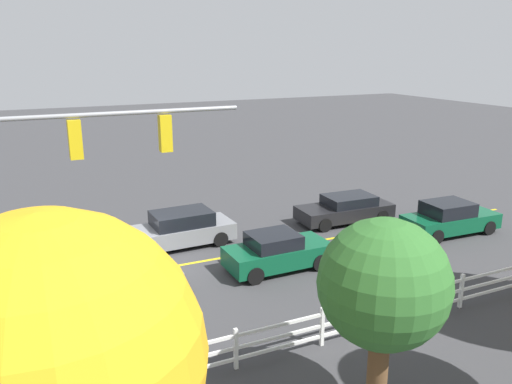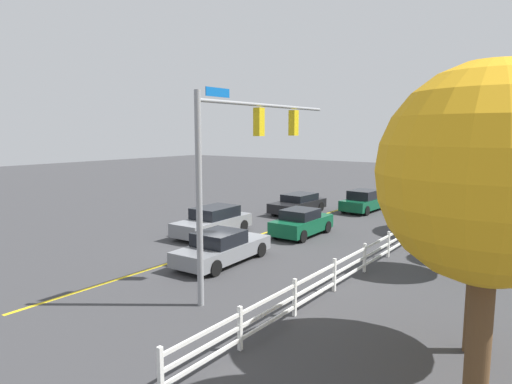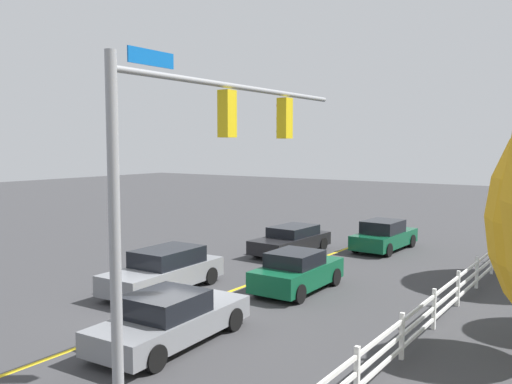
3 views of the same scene
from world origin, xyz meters
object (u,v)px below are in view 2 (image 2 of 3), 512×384
Objects in this scene: tree_0 at (464,191)px; car_2 at (222,248)px; tree_1 at (480,184)px; car_4 at (301,223)px; car_3 at (298,203)px; car_0 at (364,201)px; tree_3 at (490,176)px; car_1 at (213,221)px.

car_2 is at bearing -61.40° from tree_0.
tree_1 reaches higher than car_2.
tree_1 reaches higher than car_4.
car_2 is 12.22m from car_3.
car_0 is 0.94× the size of tree_0.
car_2 is 0.72× the size of tree_3.
car_2 is at bearing 43.93° from car_1.
car_1 is at bearing -85.56° from tree_0.
car_3 is (-11.74, -3.39, 0.00)m from car_2.
tree_1 reaches higher than tree_0.
car_1 reaches higher than car_4.
tree_0 is (7.22, 11.68, 2.58)m from car_3.
car_0 is 13.66m from tree_0.
tree_1 is at bearing 65.47° from car_1.
tree_0 is at bearing -139.39° from car_0.
car_1 is 8.16m from car_3.
tree_3 reaches higher than tree_0.
tree_3 is at bearing 13.52° from tree_0.
car_2 is 9.79m from tree_0.
tree_3 is at bearing -119.34° from car_2.
tree_3 reaches higher than car_0.
car_2 is (15.03, 0.07, -0.06)m from car_0.
tree_3 is (17.01, 14.03, 4.08)m from car_3.
tree_0 is (-0.93, 12.01, 2.50)m from car_1.
tree_3 reaches higher than car_1.
car_1 is at bearing 43.08° from car_2.
tree_3 reaches higher than tree_1.
car_4 is 8.70m from tree_0.
car_4 is at bearing -137.63° from tree_3.
car_2 is 1.02× the size of tree_0.
car_0 reaches higher than car_4.
car_1 is 0.77× the size of tree_1.
car_2 reaches higher than car_3.
car_1 is at bearing 164.41° from car_0.
car_3 is at bearing -140.48° from tree_3.
car_2 is 1.03× the size of car_3.
car_1 is 1.02× the size of tree_0.
car_2 is 12.55m from tree_3.
car_0 is 0.94× the size of car_3.
tree_3 reaches higher than car_3.
tree_1 reaches higher than car_3.
car_1 is 1.00× the size of car_2.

